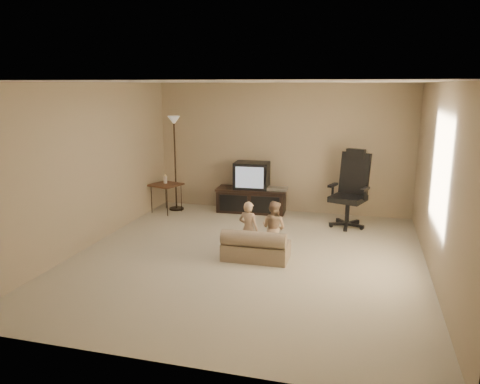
% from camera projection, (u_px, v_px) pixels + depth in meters
% --- Properties ---
extents(floor, '(5.50, 5.50, 0.00)m').
position_uv_depth(floor, '(247.00, 258.00, 6.80)').
color(floor, beige).
rests_on(floor, ground).
extents(room_shell, '(5.50, 5.50, 5.50)m').
position_uv_depth(room_shell, '(247.00, 155.00, 6.46)').
color(room_shell, silver).
rests_on(room_shell, floor).
extents(tv_stand, '(1.41, 0.57, 0.99)m').
position_uv_depth(tv_stand, '(252.00, 191.00, 9.19)').
color(tv_stand, black).
rests_on(tv_stand, floor).
extents(office_chair, '(0.80, 0.82, 1.36)m').
position_uv_depth(office_chair, '(350.00, 199.00, 8.24)').
color(office_chair, black).
rests_on(office_chair, floor).
extents(side_table, '(0.65, 0.65, 0.77)m').
position_uv_depth(side_table, '(166.00, 185.00, 9.14)').
color(side_table, brown).
rests_on(side_table, floor).
extents(floor_lamp, '(0.29, 0.29, 1.87)m').
position_uv_depth(floor_lamp, '(175.00, 142.00, 9.15)').
color(floor_lamp, black).
rests_on(floor_lamp, floor).
extents(child_sofa, '(0.94, 0.54, 0.46)m').
position_uv_depth(child_sofa, '(255.00, 247.00, 6.70)').
color(child_sofa, gray).
rests_on(child_sofa, floor).
extents(toddler_left, '(0.34, 0.28, 0.82)m').
position_uv_depth(toddler_left, '(248.00, 229.00, 6.80)').
color(toddler_left, tan).
rests_on(toddler_left, floor).
extents(toddler_right, '(0.45, 0.35, 0.81)m').
position_uv_depth(toddler_right, '(274.00, 228.00, 6.88)').
color(toddler_right, tan).
rests_on(toddler_right, floor).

